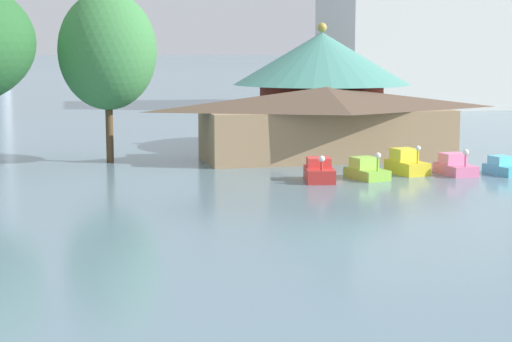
# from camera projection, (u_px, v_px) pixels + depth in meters

# --- Properties ---
(pedal_boat_red) EXTENTS (2.06, 3.09, 1.60)m
(pedal_boat_red) POSITION_uv_depth(u_px,v_px,m) (319.00, 172.00, 46.95)
(pedal_boat_red) COLOR red
(pedal_boat_red) RESTS_ON ground
(pedal_boat_lime) EXTENTS (2.12, 2.95, 1.65)m
(pedal_boat_lime) POSITION_uv_depth(u_px,v_px,m) (366.00, 170.00, 47.84)
(pedal_boat_lime) COLOR #8CCC3F
(pedal_boat_lime) RESTS_ON ground
(pedal_boat_yellow) EXTENTS (1.97, 3.02, 1.82)m
(pedal_boat_yellow) POSITION_uv_depth(u_px,v_px,m) (406.00, 164.00, 49.79)
(pedal_boat_yellow) COLOR yellow
(pedal_boat_yellow) RESTS_ON ground
(pedal_boat_pink) EXTENTS (1.77, 2.82, 1.65)m
(pedal_boat_pink) POSITION_uv_depth(u_px,v_px,m) (455.00, 166.00, 49.43)
(pedal_boat_pink) COLOR pink
(pedal_boat_pink) RESTS_ON ground
(pedal_boat_cyan) EXTENTS (1.81, 2.61, 1.31)m
(pedal_boat_cyan) POSITION_uv_depth(u_px,v_px,m) (503.00, 167.00, 49.49)
(pedal_boat_cyan) COLOR #4CB7CC
(pedal_boat_cyan) RESTS_ON ground
(boathouse) EXTENTS (17.83, 7.43, 4.88)m
(boathouse) POSITION_uv_depth(u_px,v_px,m) (326.00, 121.00, 56.21)
(boathouse) COLOR #9E7F5B
(boathouse) RESTS_ON ground
(green_roof_pavilion) EXTENTS (13.24, 13.24, 9.34)m
(green_roof_pavilion) POSITION_uv_depth(u_px,v_px,m) (322.00, 80.00, 62.27)
(green_roof_pavilion) COLOR #993328
(green_roof_pavilion) RESTS_ON ground
(shoreline_tree_mid) EXTENTS (6.35, 6.35, 11.12)m
(shoreline_tree_mid) POSITION_uv_depth(u_px,v_px,m) (107.00, 51.00, 53.74)
(shoreline_tree_mid) COLOR brown
(shoreline_tree_mid) RESTS_ON ground
(background_building_block) EXTENTS (21.53, 16.05, 22.24)m
(background_building_block) POSITION_uv_depth(u_px,v_px,m) (414.00, 19.00, 104.73)
(background_building_block) COLOR silver
(background_building_block) RESTS_ON ground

